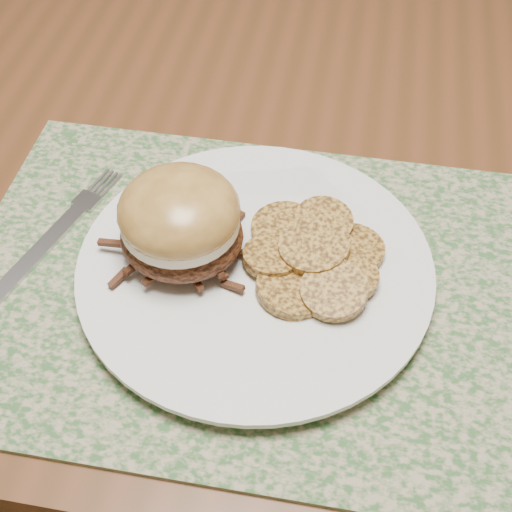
{
  "coord_description": "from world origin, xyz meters",
  "views": [
    {
      "loc": [
        0.32,
        -0.6,
        1.19
      ],
      "look_at": [
        0.26,
        -0.26,
        0.79
      ],
      "focal_mm": 50.0,
      "sensor_mm": 36.0,
      "label": 1
    }
  ],
  "objects": [
    {
      "name": "fork",
      "position": [
        0.09,
        -0.23,
        0.76
      ],
      "size": [
        0.07,
        0.17,
        0.0
      ],
      "rotation": [
        0.0,
        0.0,
        -0.3
      ],
      "color": "#B1B0B7",
      "rests_on": "placemat"
    },
    {
      "name": "dinner_plate",
      "position": [
        0.26,
        -0.25,
        0.76
      ],
      "size": [
        0.26,
        0.26,
        0.02
      ],
      "primitive_type": "cylinder",
      "color": "white",
      "rests_on": "placemat"
    },
    {
      "name": "dining_table",
      "position": [
        0.0,
        0.0,
        0.67
      ],
      "size": [
        1.5,
        0.9,
        0.75
      ],
      "color": "#5C311A",
      "rests_on": "ground"
    },
    {
      "name": "roasted_potatoes",
      "position": [
        0.31,
        -0.24,
        0.78
      ],
      "size": [
        0.13,
        0.13,
        0.03
      ],
      "color": "#B28134",
      "rests_on": "dinner_plate"
    },
    {
      "name": "pork_sandwich",
      "position": [
        0.2,
        -0.25,
        0.8
      ],
      "size": [
        0.1,
        0.1,
        0.07
      ],
      "rotation": [
        0.0,
        0.0,
        -0.09
      ],
      "color": "black",
      "rests_on": "dinner_plate"
    },
    {
      "name": "ground",
      "position": [
        0.0,
        0.0,
        0.0
      ],
      "size": [
        3.5,
        3.5,
        0.0
      ],
      "primitive_type": "plane",
      "color": "#51381C",
      "rests_on": "ground"
    },
    {
      "name": "placemat",
      "position": [
        0.25,
        -0.26,
        0.75
      ],
      "size": [
        0.45,
        0.33,
        0.0
      ],
      "primitive_type": "cube",
      "color": "#376031",
      "rests_on": "dining_table"
    }
  ]
}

